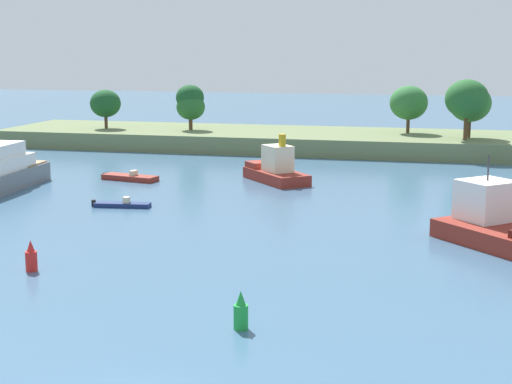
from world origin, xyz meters
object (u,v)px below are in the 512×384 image
fishing_skiff (122,204)px  channel_buoy_red (31,258)px  channel_buoy_green (241,313)px  small_motorboat (130,177)px  tugboat (276,169)px

fishing_skiff → channel_buoy_red: channel_buoy_red is taller
channel_buoy_red → channel_buoy_green: bearing=-23.9°
small_motorboat → channel_buoy_red: 32.48m
small_motorboat → channel_buoy_green: size_ratio=3.27×
tugboat → fishing_skiff: size_ratio=1.67×
channel_buoy_green → fishing_skiff: bearing=123.8°
small_motorboat → channel_buoy_green: (21.73, -38.22, 0.53)m
tugboat → channel_buoy_green: (7.31, -40.98, -0.43)m
tugboat → channel_buoy_green: tugboat is taller
tugboat → channel_buoy_red: tugboat is taller
tugboat → fishing_skiff: 18.32m
tugboat → fishing_skiff: tugboat is taller
channel_buoy_green → channel_buoy_red: bearing=156.1°
small_motorboat → tugboat: bearing=10.9°
small_motorboat → channel_buoy_green: channel_buoy_green is taller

